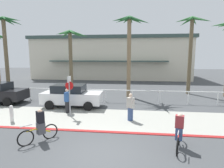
% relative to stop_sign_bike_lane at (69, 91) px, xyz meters
% --- Properties ---
extents(ground_plane, '(80.00, 80.00, 0.00)m').
position_rel_stop_sign_bike_lane_xyz_m(ground_plane, '(2.74, 5.62, -1.68)').
color(ground_plane, '#424447').
extents(sidewalk_strip, '(44.00, 4.00, 0.02)m').
position_rel_stop_sign_bike_lane_xyz_m(sidewalk_strip, '(2.74, -0.18, -1.67)').
color(sidewalk_strip, '#9E9E93').
rests_on(sidewalk_strip, ground).
extents(curb_paint, '(44.00, 0.24, 0.03)m').
position_rel_stop_sign_bike_lane_xyz_m(curb_paint, '(2.74, -2.18, -1.66)').
color(curb_paint, maroon).
rests_on(curb_paint, ground).
extents(building_backdrop, '(25.98, 12.13, 6.91)m').
position_rel_stop_sign_bike_lane_xyz_m(building_backdrop, '(0.00, 22.98, 1.79)').
color(building_backdrop, beige).
rests_on(building_backdrop, ground).
extents(rail_fence, '(24.50, 0.08, 1.04)m').
position_rel_stop_sign_bike_lane_xyz_m(rail_fence, '(2.74, 4.12, -0.84)').
color(rail_fence, white).
rests_on(rail_fence, ground).
extents(stop_sign_bike_lane, '(0.52, 0.56, 2.56)m').
position_rel_stop_sign_bike_lane_xyz_m(stop_sign_bike_lane, '(0.00, 0.00, 0.00)').
color(stop_sign_bike_lane, gray).
rests_on(stop_sign_bike_lane, ground).
extents(bollard_0, '(0.20, 0.20, 1.00)m').
position_rel_stop_sign_bike_lane_xyz_m(bollard_0, '(-3.03, -1.35, -1.16)').
color(bollard_0, white).
rests_on(bollard_0, ground).
extents(palm_tree_1, '(3.14, 3.47, 7.50)m').
position_rel_stop_sign_bike_lane_xyz_m(palm_tree_1, '(-8.38, 6.15, 3.99)').
color(palm_tree_1, brown).
rests_on(palm_tree_1, ground).
extents(palm_tree_2, '(3.20, 3.72, 6.31)m').
position_rel_stop_sign_bike_lane_xyz_m(palm_tree_2, '(-2.27, 7.21, 3.10)').
color(palm_tree_2, brown).
rests_on(palm_tree_2, ground).
extents(palm_tree_3, '(3.41, 3.46, 7.31)m').
position_rel_stop_sign_bike_lane_xyz_m(palm_tree_3, '(3.51, 6.21, 3.94)').
color(palm_tree_3, '#846B4C').
rests_on(palm_tree_3, ground).
extents(palm_tree_4, '(3.44, 3.10, 7.56)m').
position_rel_stop_sign_bike_lane_xyz_m(palm_tree_4, '(9.44, 8.43, 3.84)').
color(palm_tree_4, brown).
rests_on(palm_tree_4, ground).
extents(car_white_1, '(4.40, 2.02, 1.69)m').
position_rel_stop_sign_bike_lane_xyz_m(car_white_1, '(-0.64, 2.26, -0.81)').
color(car_white_1, white).
rests_on(car_white_1, ground).
extents(cyclist_yellow_0, '(1.24, 1.41, 1.50)m').
position_rel_stop_sign_bike_lane_xyz_m(cyclist_yellow_0, '(-0.17, -3.55, -0.98)').
color(cyclist_yellow_0, black).
rests_on(cyclist_yellow_0, ground).
extents(cyclist_red_1, '(0.57, 1.76, 1.50)m').
position_rel_stop_sign_bike_lane_xyz_m(cyclist_red_1, '(5.85, -3.45, -0.98)').
color(cyclist_red_1, black).
rests_on(cyclist_red_1, ground).
extents(pedestrian_0, '(0.48, 0.43, 1.65)m').
position_rel_stop_sign_bike_lane_xyz_m(pedestrian_0, '(3.79, -0.32, -0.92)').
color(pedestrian_0, '#384C7A').
rests_on(pedestrian_0, ground).
extents(pedestrian_1, '(0.35, 0.43, 1.65)m').
position_rel_stop_sign_bike_lane_xyz_m(pedestrian_1, '(-0.45, 0.77, -0.92)').
color(pedestrian_1, '#232326').
rests_on(pedestrian_1, ground).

